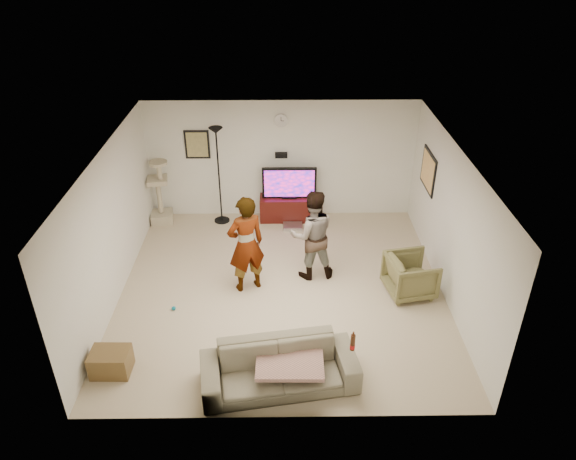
{
  "coord_description": "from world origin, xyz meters",
  "views": [
    {
      "loc": [
        0.01,
        -7.44,
        5.52
      ],
      "look_at": [
        0.11,
        0.2,
        1.06
      ],
      "focal_mm": 33.17,
      "sensor_mm": 36.0,
      "label": 1
    }
  ],
  "objects_px": {
    "person_left": "(246,244)",
    "armchair": "(410,275)",
    "beer_bottle": "(353,342)",
    "cat_tree": "(159,191)",
    "sofa": "(279,367)",
    "person_right": "(312,235)",
    "side_table": "(111,362)",
    "tv_stand": "(289,208)",
    "tv": "(289,183)",
    "floor_lamp": "(219,176)"
  },
  "relations": [
    {
      "from": "tv_stand",
      "to": "side_table",
      "type": "xyz_separation_m",
      "value": [
        -2.56,
        -4.42,
        -0.08
      ]
    },
    {
      "from": "floor_lamp",
      "to": "armchair",
      "type": "bearing_deg",
      "value": -36.7
    },
    {
      "from": "person_right",
      "to": "sofa",
      "type": "relative_size",
      "value": 0.79
    },
    {
      "from": "tv_stand",
      "to": "tv",
      "type": "bearing_deg",
      "value": 0.0
    },
    {
      "from": "beer_bottle",
      "to": "side_table",
      "type": "relative_size",
      "value": 0.46
    },
    {
      "from": "tv_stand",
      "to": "person_right",
      "type": "bearing_deg",
      "value": -80.11
    },
    {
      "from": "person_left",
      "to": "armchair",
      "type": "bearing_deg",
      "value": 151.45
    },
    {
      "from": "tv",
      "to": "floor_lamp",
      "type": "xyz_separation_m",
      "value": [
        -1.43,
        -0.07,
        0.19
      ]
    },
    {
      "from": "person_left",
      "to": "person_right",
      "type": "relative_size",
      "value": 1.06
    },
    {
      "from": "person_left",
      "to": "armchair",
      "type": "height_order",
      "value": "person_left"
    },
    {
      "from": "person_right",
      "to": "beer_bottle",
      "type": "height_order",
      "value": "person_right"
    },
    {
      "from": "person_right",
      "to": "sofa",
      "type": "distance_m",
      "value": 2.72
    },
    {
      "from": "floor_lamp",
      "to": "side_table",
      "type": "relative_size",
      "value": 3.84
    },
    {
      "from": "cat_tree",
      "to": "sofa",
      "type": "height_order",
      "value": "cat_tree"
    },
    {
      "from": "tv_stand",
      "to": "person_left",
      "type": "xyz_separation_m",
      "value": [
        -0.75,
        -2.45,
        0.62
      ]
    },
    {
      "from": "floor_lamp",
      "to": "person_left",
      "type": "relative_size",
      "value": 1.18
    },
    {
      "from": "tv",
      "to": "side_table",
      "type": "xyz_separation_m",
      "value": [
        -2.56,
        -4.42,
        -0.66
      ]
    },
    {
      "from": "floor_lamp",
      "to": "cat_tree",
      "type": "distance_m",
      "value": 1.31
    },
    {
      "from": "beer_bottle",
      "to": "sofa",
      "type": "bearing_deg",
      "value": 180.0
    },
    {
      "from": "person_right",
      "to": "side_table",
      "type": "bearing_deg",
      "value": 30.72
    },
    {
      "from": "tv_stand",
      "to": "tv",
      "type": "distance_m",
      "value": 0.59
    },
    {
      "from": "floor_lamp",
      "to": "beer_bottle",
      "type": "relative_size",
      "value": 8.25
    },
    {
      "from": "tv",
      "to": "side_table",
      "type": "height_order",
      "value": "tv"
    },
    {
      "from": "sofa",
      "to": "side_table",
      "type": "xyz_separation_m",
      "value": [
        -2.36,
        0.26,
        -0.13
      ]
    },
    {
      "from": "tv_stand",
      "to": "side_table",
      "type": "height_order",
      "value": "tv_stand"
    },
    {
      "from": "sofa",
      "to": "armchair",
      "type": "xyz_separation_m",
      "value": [
        2.2,
        2.05,
        0.05
      ]
    },
    {
      "from": "person_right",
      "to": "side_table",
      "type": "xyz_separation_m",
      "value": [
        -2.92,
        -2.34,
        -0.65
      ]
    },
    {
      "from": "sofa",
      "to": "tv",
      "type": "bearing_deg",
      "value": 78.45
    },
    {
      "from": "person_left",
      "to": "sofa",
      "type": "relative_size",
      "value": 0.83
    },
    {
      "from": "tv_stand",
      "to": "cat_tree",
      "type": "bearing_deg",
      "value": -178.5
    },
    {
      "from": "floor_lamp",
      "to": "armchair",
      "type": "relative_size",
      "value": 2.67
    },
    {
      "from": "person_left",
      "to": "sofa",
      "type": "distance_m",
      "value": 2.37
    },
    {
      "from": "cat_tree",
      "to": "beer_bottle",
      "type": "bearing_deg",
      "value": -53.16
    },
    {
      "from": "floor_lamp",
      "to": "tv",
      "type": "bearing_deg",
      "value": 2.97
    },
    {
      "from": "beer_bottle",
      "to": "armchair",
      "type": "distance_m",
      "value": 2.43
    },
    {
      "from": "floor_lamp",
      "to": "beer_bottle",
      "type": "bearing_deg",
      "value": -64.56
    },
    {
      "from": "beer_bottle",
      "to": "side_table",
      "type": "height_order",
      "value": "beer_bottle"
    },
    {
      "from": "tv",
      "to": "sofa",
      "type": "height_order",
      "value": "tv"
    },
    {
      "from": "cat_tree",
      "to": "person_right",
      "type": "distance_m",
      "value": 3.66
    },
    {
      "from": "cat_tree",
      "to": "side_table",
      "type": "relative_size",
      "value": 2.59
    },
    {
      "from": "side_table",
      "to": "tv_stand",
      "type": "bearing_deg",
      "value": 59.92
    },
    {
      "from": "tv_stand",
      "to": "armchair",
      "type": "relative_size",
      "value": 1.59
    },
    {
      "from": "person_left",
      "to": "armchair",
      "type": "distance_m",
      "value": 2.81
    },
    {
      "from": "cat_tree",
      "to": "sofa",
      "type": "distance_m",
      "value": 5.26
    },
    {
      "from": "armchair",
      "to": "floor_lamp",
      "type": "bearing_deg",
      "value": 42.27
    },
    {
      "from": "tv_stand",
      "to": "sofa",
      "type": "xyz_separation_m",
      "value": [
        -0.2,
        -4.69,
        0.05
      ]
    },
    {
      "from": "cat_tree",
      "to": "person_right",
      "type": "xyz_separation_m",
      "value": [
        3.05,
        -2.01,
        0.13
      ]
    },
    {
      "from": "tv_stand",
      "to": "beer_bottle",
      "type": "relative_size",
      "value": 4.92
    },
    {
      "from": "person_right",
      "to": "sofa",
      "type": "height_order",
      "value": "person_right"
    },
    {
      "from": "tv_stand",
      "to": "sofa",
      "type": "height_order",
      "value": "sofa"
    }
  ]
}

